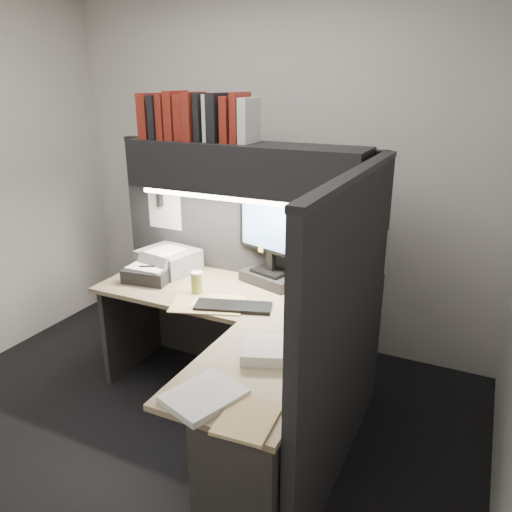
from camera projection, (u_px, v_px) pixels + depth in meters
name	position (u px, v px, depth m)	size (l,w,h in m)	color
floor	(171.00, 434.00, 3.00)	(3.50, 3.50, 0.00)	black
wall_back	(274.00, 172.00, 3.83)	(3.50, 0.04, 2.70)	silver
partition_back	(244.00, 262.00, 3.51)	(1.90, 0.06, 1.60)	black
partition_right	(345.00, 337.00, 2.49)	(0.06, 1.50, 1.60)	black
desk	(232.00, 389.00, 2.68)	(1.70, 1.53, 0.73)	#94805E
overhead_shelf	(244.00, 168.00, 3.09)	(1.55, 0.34, 0.30)	black
task_light_tube	(233.00, 199.00, 3.03)	(0.04, 0.04, 1.32)	white
monitor	(271.00, 251.00, 3.26)	(0.51, 0.34, 0.57)	black
keyboard	(233.00, 306.00, 2.96)	(0.46, 0.15, 0.02)	black
mousepad	(320.00, 321.00, 2.81)	(0.23, 0.21, 0.00)	navy
mouse	(324.00, 316.00, 2.81)	(0.07, 0.10, 0.04)	black
telephone	(336.00, 293.00, 3.05)	(0.24, 0.25, 0.10)	#C0BA94
coffee_cup	(197.00, 284.00, 3.15)	(0.07, 0.07, 0.13)	#AAAC45
printer	(169.00, 260.00, 3.54)	(0.38, 0.32, 0.15)	gray
notebook_stack	(150.00, 273.00, 3.38)	(0.30, 0.25, 0.09)	black
open_folder	(208.00, 304.00, 3.01)	(0.43, 0.28, 0.01)	tan
paper_stack_a	(271.00, 350.00, 2.45)	(0.28, 0.24, 0.05)	white
paper_stack_b	(204.00, 396.00, 2.11)	(0.25, 0.31, 0.03)	white
manila_stack	(248.00, 419.00, 1.98)	(0.22, 0.28, 0.02)	tan
binder_row	(197.00, 117.00, 3.13)	(0.77, 0.26, 0.30)	maroon
pinned_papers	(274.00, 251.00, 2.95)	(1.76, 1.31, 0.51)	white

